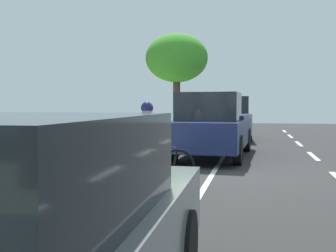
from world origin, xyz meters
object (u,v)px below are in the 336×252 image
(parked_pickup_dark_blue_second, at_px, (213,128))
(cyclist_with_backpack, at_px, (145,134))
(parked_sedan_grey_mid, at_px, (8,248))
(bicycle_at_curb, at_px, (151,168))
(street_tree_near_cyclist, at_px, (177,59))
(parked_suv_tan_nearest, at_px, (229,117))

(parked_pickup_dark_blue_second, relative_size, cyclist_with_backpack, 3.25)
(parked_pickup_dark_blue_second, xyz_separation_m, cyclist_with_backpack, (0.92, 4.50, 0.11))
(parked_sedan_grey_mid, bearing_deg, cyclist_with_backpack, -82.47)
(bicycle_at_curb, height_order, street_tree_near_cyclist, street_tree_near_cyclist)
(cyclist_with_backpack, xyz_separation_m, street_tree_near_cyclist, (1.30, -10.08, 2.68))
(bicycle_at_curb, bearing_deg, parked_pickup_dark_blue_second, -97.99)
(parked_suv_tan_nearest, distance_m, parked_pickup_dark_blue_second, 6.84)
(cyclist_with_backpack, bearing_deg, bicycle_at_curb, 116.98)
(parked_suv_tan_nearest, relative_size, bicycle_at_curb, 3.00)
(parked_sedan_grey_mid, relative_size, street_tree_near_cyclist, 0.95)
(parked_suv_tan_nearest, distance_m, parked_sedan_grey_mid, 17.17)
(parked_suv_tan_nearest, distance_m, cyclist_with_backpack, 11.38)
(bicycle_at_curb, xyz_separation_m, cyclist_with_backpack, (0.23, -0.44, 0.62))
(parked_suv_tan_nearest, xyz_separation_m, parked_sedan_grey_mid, (0.20, 17.17, -0.27))
(parked_suv_tan_nearest, xyz_separation_m, cyclist_with_backpack, (0.97, 11.34, -0.02))
(parked_pickup_dark_blue_second, relative_size, bicycle_at_curb, 3.36)
(parked_suv_tan_nearest, xyz_separation_m, street_tree_near_cyclist, (2.27, 1.26, 2.67))
(street_tree_near_cyclist, bearing_deg, parked_suv_tan_nearest, -150.99)
(parked_pickup_dark_blue_second, relative_size, parked_sedan_grey_mid, 1.21)
(parked_suv_tan_nearest, relative_size, cyclist_with_backpack, 2.90)
(parked_suv_tan_nearest, relative_size, parked_sedan_grey_mid, 1.08)
(bicycle_at_curb, bearing_deg, street_tree_near_cyclist, -81.73)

